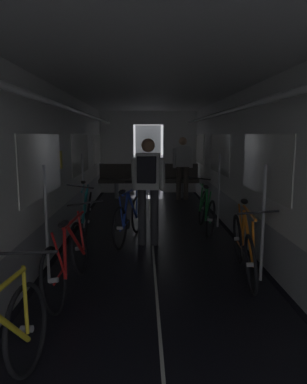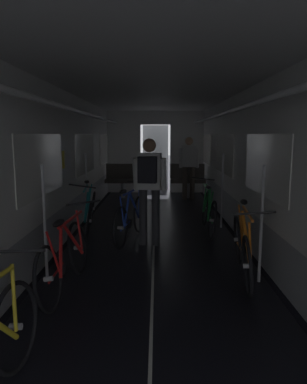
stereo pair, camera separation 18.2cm
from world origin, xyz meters
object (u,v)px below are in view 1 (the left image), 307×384
(bicycle_orange, at_px, (244,246))
(bicycle_green, at_px, (206,211))
(bicycle_red, at_px, (68,258))
(bicycle_blue_in_aisle, at_px, (129,218))
(person_cyclist_aisle, at_px, (148,182))
(person_standing_near_bench, at_px, (183,164))
(bench_seat_far_right, at_px, (181,177))
(bench_seat_far_left, at_px, (116,178))
(bicycle_teal, at_px, (87,212))

(bicycle_orange, relative_size, bicycle_green, 1.00)
(bicycle_red, relative_size, bicycle_blue_in_aisle, 1.03)
(person_cyclist_aisle, relative_size, person_standing_near_bench, 1.00)
(bicycle_orange, distance_m, person_standing_near_bench, 5.49)
(bicycle_blue_in_aisle, bearing_deg, bench_seat_far_right, 73.13)
(bench_seat_far_left, relative_size, bicycle_red, 0.58)
(bench_seat_far_left, distance_m, bicycle_teal, 3.74)
(bicycle_teal, bearing_deg, person_standing_near_bench, 58.51)
(bicycle_orange, bearing_deg, bench_seat_far_left, 108.90)
(bench_seat_far_left, height_order, bench_seat_far_right, same)
(bicycle_orange, distance_m, bicycle_green, 2.13)
(bicycle_red, xyz_separation_m, bicycle_teal, (-0.17, 2.50, 0.00))
(bicycle_red, height_order, person_cyclist_aisle, person_cyclist_aisle)
(person_standing_near_bench, bearing_deg, bench_seat_far_left, 168.21)
(bench_seat_far_right, relative_size, bicycle_red, 0.58)
(bicycle_orange, relative_size, bicycle_teal, 1.00)
(bicycle_green, bearing_deg, person_standing_near_bench, 91.39)
(bicycle_green, xyz_separation_m, bicycle_teal, (-2.13, -0.02, -0.00))
(bicycle_red, distance_m, bicycle_teal, 2.51)
(bench_seat_far_right, height_order, person_cyclist_aisle, person_cyclist_aisle)
(bench_seat_far_left, relative_size, bicycle_blue_in_aisle, 0.59)
(bicycle_teal, relative_size, person_standing_near_bench, 1.01)
(bicycle_orange, height_order, person_cyclist_aisle, person_cyclist_aisle)
(person_standing_near_bench, bearing_deg, bicycle_orange, -87.96)
(bench_seat_far_right, height_order, bicycle_blue_in_aisle, bench_seat_far_right)
(bench_seat_far_left, height_order, bicycle_orange, bench_seat_far_left)
(bicycle_teal, bearing_deg, bicycle_red, -86.11)
(person_cyclist_aisle, xyz_separation_m, person_standing_near_bench, (0.97, 4.12, -0.04))
(bicycle_red, xyz_separation_m, person_standing_near_bench, (1.88, 5.85, 0.60))
(bicycle_red, bearing_deg, bicycle_blue_in_aisle, 73.39)
(bicycle_orange, height_order, bicycle_red, bicycle_red)
(bench_seat_far_right, height_order, bicycle_orange, bench_seat_far_right)
(person_cyclist_aisle, relative_size, bicycle_blue_in_aisle, 1.02)
(person_standing_near_bench, bearing_deg, bench_seat_far_right, 90.41)
(bicycle_orange, height_order, bicycle_teal, bicycle_teal)
(bicycle_orange, distance_m, bicycle_teal, 3.08)
(bench_seat_far_left, distance_m, bench_seat_far_right, 1.80)
(bench_seat_far_right, distance_m, bicycle_teal, 4.25)
(bicycle_green, height_order, person_cyclist_aisle, person_cyclist_aisle)
(bicycle_red, bearing_deg, person_standing_near_bench, 72.18)
(person_standing_near_bench, bearing_deg, bicycle_red, -107.82)
(bicycle_blue_in_aisle, bearing_deg, bicycle_red, -106.61)
(bicycle_teal, bearing_deg, bicycle_orange, -43.21)
(person_standing_near_bench, bearing_deg, bicycle_green, -88.61)
(bench_seat_far_left, relative_size, person_cyclist_aisle, 0.58)
(bicycle_blue_in_aisle, xyz_separation_m, person_standing_near_bench, (1.29, 3.86, 0.59))
(bicycle_orange, xyz_separation_m, person_standing_near_bench, (-0.19, 5.45, 0.59))
(bench_seat_far_left, xyz_separation_m, bicycle_blue_in_aisle, (0.52, -4.23, -0.18))
(bench_seat_far_right, xyz_separation_m, person_cyclist_aisle, (-0.97, -4.50, 0.45))
(bench_seat_far_right, bearing_deg, bicycle_blue_in_aisle, -106.87)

